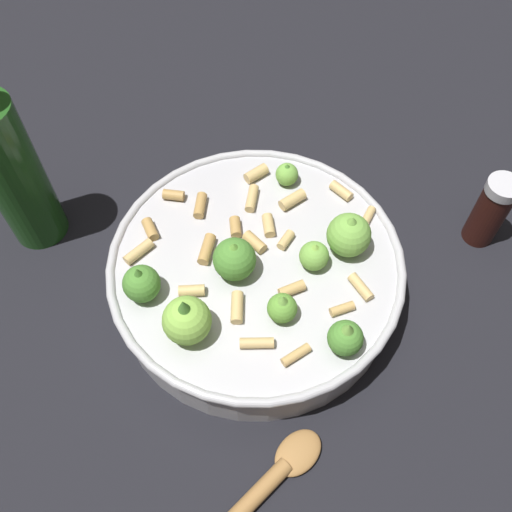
# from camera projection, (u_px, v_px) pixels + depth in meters

# --- Properties ---
(ground_plane) EXTENTS (2.40, 2.40, 0.00)m
(ground_plane) POSITION_uv_depth(u_px,v_px,m) (256.00, 288.00, 0.64)
(ground_plane) COLOR black
(cooking_pan) EXTENTS (0.31, 0.31, 0.12)m
(cooking_pan) POSITION_uv_depth(u_px,v_px,m) (256.00, 273.00, 0.61)
(cooking_pan) COLOR #B7B7BC
(cooking_pan) RESTS_ON ground
(pepper_shaker) EXTENTS (0.04, 0.04, 0.10)m
(pepper_shaker) POSITION_uv_depth(u_px,v_px,m) (490.00, 211.00, 0.64)
(pepper_shaker) COLOR #33140F
(pepper_shaker) RESTS_ON ground
(olive_oil_bottle) EXTENTS (0.06, 0.06, 0.24)m
(olive_oil_bottle) POSITION_uv_depth(u_px,v_px,m) (9.00, 174.00, 0.60)
(olive_oil_bottle) COLOR #1E4C19
(olive_oil_bottle) RESTS_ON ground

